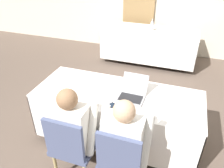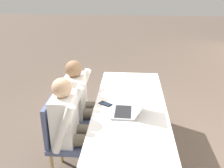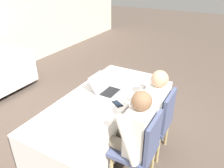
{
  "view_description": "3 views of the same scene",
  "coord_description": "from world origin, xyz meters",
  "px_view_note": "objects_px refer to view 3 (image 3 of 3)",
  "views": [
    {
      "loc": [
        0.64,
        -2.06,
        2.23
      ],
      "look_at": [
        0.0,
        -0.2,
        1.0
      ],
      "focal_mm": 35.0,
      "sensor_mm": 36.0,
      "label": 1
    },
    {
      "loc": [
        2.44,
        -0.02,
        2.07
      ],
      "look_at": [
        0.0,
        -0.2,
        1.0
      ],
      "focal_mm": 40.0,
      "sensor_mm": 36.0,
      "label": 2
    },
    {
      "loc": [
        -1.93,
        -1.28,
        2.16
      ],
      "look_at": [
        0.0,
        -0.2,
        1.0
      ],
      "focal_mm": 35.0,
      "sensor_mm": 36.0,
      "label": 3
    }
  ],
  "objects_px": {
    "laptop": "(107,89)",
    "person_checkered_shirt": "(132,132)",
    "cell_phone": "(117,104)",
    "chair_near_right": "(157,120)",
    "person_white_shirt": "(150,107)",
    "chair_near_left": "(141,147)"
  },
  "relations": [
    {
      "from": "laptop",
      "to": "person_checkered_shirt",
      "type": "xyz_separation_m",
      "value": [
        -0.45,
        -0.58,
        -0.14
      ]
    },
    {
      "from": "laptop",
      "to": "cell_phone",
      "type": "xyz_separation_m",
      "value": [
        -0.18,
        -0.26,
        -0.04
      ]
    },
    {
      "from": "chair_near_right",
      "to": "laptop",
      "type": "bearing_deg",
      "value": -82.57
    },
    {
      "from": "chair_near_right",
      "to": "person_white_shirt",
      "type": "height_order",
      "value": "person_white_shirt"
    },
    {
      "from": "laptop",
      "to": "person_white_shirt",
      "type": "relative_size",
      "value": 0.31
    },
    {
      "from": "chair_near_right",
      "to": "cell_phone",
      "type": "bearing_deg",
      "value": -57.28
    },
    {
      "from": "chair_near_right",
      "to": "person_white_shirt",
      "type": "xyz_separation_m",
      "value": [
        0.0,
        0.1,
        0.16
      ]
    },
    {
      "from": "chair_near_right",
      "to": "person_checkered_shirt",
      "type": "height_order",
      "value": "person_checkered_shirt"
    },
    {
      "from": "chair_near_left",
      "to": "cell_phone",
      "type": "bearing_deg",
      "value": -122.25
    },
    {
      "from": "person_checkered_shirt",
      "to": "person_white_shirt",
      "type": "height_order",
      "value": "same"
    },
    {
      "from": "cell_phone",
      "to": "chair_near_right",
      "type": "bearing_deg",
      "value": -26.31
    },
    {
      "from": "chair_near_right",
      "to": "chair_near_left",
      "type": "bearing_deg",
      "value": 0.0
    },
    {
      "from": "cell_phone",
      "to": "chair_near_right",
      "type": "distance_m",
      "value": 0.57
    },
    {
      "from": "chair_near_left",
      "to": "chair_near_right",
      "type": "xyz_separation_m",
      "value": [
        0.54,
        0.0,
        0.0
      ]
    },
    {
      "from": "laptop",
      "to": "person_checkered_shirt",
      "type": "distance_m",
      "value": 0.74
    },
    {
      "from": "chair_near_right",
      "to": "person_white_shirt",
      "type": "bearing_deg",
      "value": -90.0
    },
    {
      "from": "person_checkered_shirt",
      "to": "laptop",
      "type": "bearing_deg",
      "value": -128.03
    },
    {
      "from": "laptop",
      "to": "chair_near_left",
      "type": "height_order",
      "value": "laptop"
    },
    {
      "from": "cell_phone",
      "to": "person_white_shirt",
      "type": "xyz_separation_m",
      "value": [
        0.27,
        -0.32,
        -0.1
      ]
    },
    {
      "from": "cell_phone",
      "to": "person_checkered_shirt",
      "type": "distance_m",
      "value": 0.43
    },
    {
      "from": "chair_near_left",
      "to": "chair_near_right",
      "type": "distance_m",
      "value": 0.54
    },
    {
      "from": "cell_phone",
      "to": "person_checkered_shirt",
      "type": "relative_size",
      "value": 0.14
    }
  ]
}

